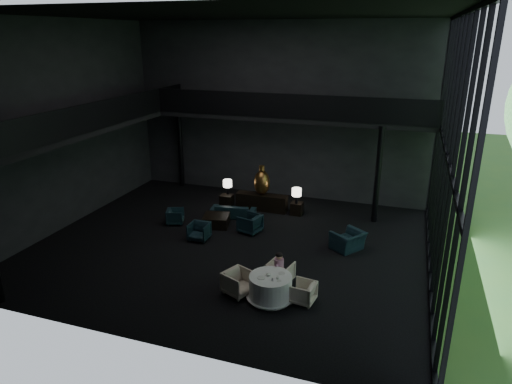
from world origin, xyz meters
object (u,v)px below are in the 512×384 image
(bronze_urn, at_px, (262,182))
(window_armchair, at_px, (348,238))
(side_table_left, at_px, (227,201))
(lounge_armchair_east, at_px, (250,222))
(dining_chair_east, at_px, (303,292))
(console, at_px, (262,202))
(dining_chair_north, at_px, (281,271))
(coffee_table, at_px, (216,220))
(child, at_px, (279,262))
(table_lamp_left, at_px, (228,184))
(lounge_armchair_west, at_px, (175,217))
(table_lamp_right, at_px, (297,193))
(dining_chair_west, at_px, (238,281))
(sofa, at_px, (233,209))
(dining_table, at_px, (270,289))
(lounge_armchair_south, at_px, (199,231))
(side_table_right, at_px, (297,208))

(bronze_urn, height_order, window_armchair, bronze_urn)
(side_table_left, xyz_separation_m, lounge_armchair_east, (1.91, -2.27, 0.13))
(lounge_armchair_east, xyz_separation_m, dining_chair_east, (3.11, -4.17, -0.10))
(console, relative_size, side_table_left, 3.97)
(dining_chair_north, height_order, dining_chair_east, dining_chair_north)
(coffee_table, height_order, child, child)
(child, bearing_deg, table_lamp_left, -55.02)
(console, bearing_deg, side_table_left, -173.73)
(console, bearing_deg, window_armchair, -33.27)
(lounge_armchair_west, bearing_deg, table_lamp_right, -81.76)
(table_lamp_left, height_order, dining_chair_west, table_lamp_left)
(sofa, height_order, coffee_table, sofa)
(sofa, relative_size, dining_chair_north, 2.43)
(dining_chair_west, bearing_deg, side_table_left, 48.84)
(bronze_urn, distance_m, sofa, 1.75)
(coffee_table, distance_m, dining_chair_north, 5.05)
(console, bearing_deg, coffee_table, -117.92)
(console, height_order, lounge_armchair_west, console)
(dining_chair_west, bearing_deg, child, -23.59)
(dining_chair_east, bearing_deg, table_lamp_right, -156.61)
(side_table_left, xyz_separation_m, table_lamp_left, (-0.00, 0.14, 0.76))
(window_armchair, distance_m, dining_table, 4.36)
(child, bearing_deg, sofa, -54.33)
(console, distance_m, dining_chair_east, 7.45)
(table_lamp_left, bearing_deg, dining_chair_north, -54.18)
(table_lamp_right, relative_size, child, 1.07)
(bronze_urn, xyz_separation_m, child, (2.48, -5.87, -0.52))
(sofa, height_order, lounge_armchair_west, sofa)
(table_lamp_left, distance_m, table_lamp_right, 3.20)
(bronze_urn, relative_size, dining_table, 0.92)
(lounge_armchair_south, xyz_separation_m, child, (3.76, -2.15, 0.41))
(side_table_right, relative_size, lounge_armchair_east, 0.65)
(side_table_right, height_order, lounge_armchair_west, lounge_armchair_west)
(sofa, relative_size, dining_chair_west, 2.08)
(child, bearing_deg, side_table_left, -54.38)
(side_table_left, bearing_deg, dining_chair_west, -64.96)
(lounge_armchair_west, distance_m, coffee_table, 1.71)
(lounge_armchair_east, bearing_deg, lounge_armchair_west, -72.47)
(lounge_armchair_south, distance_m, window_armchair, 5.54)
(bronze_urn, bearing_deg, dining_chair_north, -66.43)
(lounge_armchair_west, bearing_deg, coffee_table, -99.15)
(lounge_armchair_west, bearing_deg, bronze_urn, -68.56)
(side_table_left, relative_size, table_lamp_left, 0.87)
(bronze_urn, bearing_deg, table_lamp_right, -4.55)
(window_armchair, distance_m, child, 3.57)
(table_lamp_left, distance_m, window_armchair, 6.40)
(dining_table, relative_size, child, 2.24)
(dining_chair_west, bearing_deg, sofa, 46.80)
(bronze_urn, height_order, dining_chair_north, bronze_urn)
(bronze_urn, height_order, lounge_armchair_east, bronze_urn)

